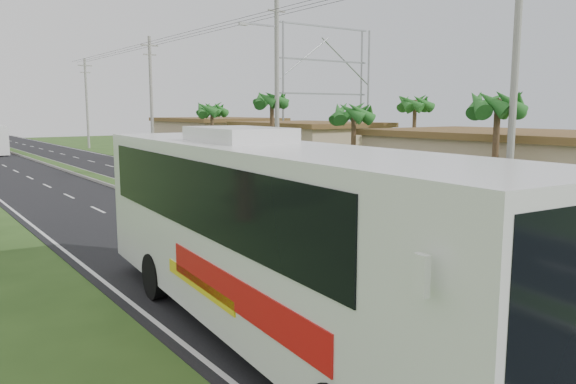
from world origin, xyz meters
TOP-DOWN VIEW (x-y plane):
  - ground at (0.00, 0.00)m, footprint 180.00×180.00m
  - road_asphalt at (0.00, 20.00)m, footprint 14.00×160.00m
  - median_strip at (0.00, 20.00)m, footprint 1.20×160.00m
  - lane_edge_left at (-6.70, 20.00)m, footprint 0.12×160.00m
  - lane_edge_right at (6.70, 20.00)m, footprint 0.12×160.00m
  - shop_near at (14.00, 6.00)m, footprint 8.60×12.60m
  - shop_mid at (14.00, 22.00)m, footprint 7.60×10.60m
  - shop_far at (14.00, 36.00)m, footprint 8.60×11.60m
  - palm_verge_a at (9.00, 3.00)m, footprint 2.40×2.40m
  - palm_verge_b at (9.40, 12.00)m, footprint 2.40×2.40m
  - palm_verge_c at (8.80, 19.00)m, footprint 2.40×2.40m
  - palm_verge_d at (9.30, 28.00)m, footprint 2.40×2.40m
  - palm_behind_shop at (17.50, 15.00)m, footprint 2.40×2.40m
  - utility_pole_a at (8.50, 2.00)m, footprint 1.60×0.28m
  - utility_pole_b at (8.47, 18.00)m, footprint 3.20×0.28m
  - utility_pole_c at (8.50, 38.00)m, footprint 1.60×0.28m
  - utility_pole_d at (8.50, 58.00)m, footprint 1.60×0.28m
  - billboard_lattice at (22.00, 30.00)m, footprint 10.18×1.18m
  - coach_bus_main at (-5.11, -1.57)m, footprint 3.69×13.11m
  - motorcyclist at (-0.83, 8.32)m, footprint 1.85×1.12m

SIDE VIEW (x-z plane):
  - ground at x=0.00m, z-range 0.00..0.00m
  - lane_edge_left at x=-6.70m, z-range 0.00..0.00m
  - lane_edge_right at x=6.70m, z-range 0.00..0.00m
  - road_asphalt at x=0.00m, z-range 0.00..0.02m
  - median_strip at x=0.00m, z-range 0.01..0.20m
  - motorcyclist at x=-0.83m, z-range -0.32..1.94m
  - shop_near at x=14.00m, z-range 0.02..3.54m
  - shop_mid at x=14.00m, z-range 0.02..3.69m
  - shop_far at x=14.00m, z-range 0.02..3.84m
  - coach_bus_main at x=-5.11m, z-range 0.21..4.39m
  - palm_verge_b at x=9.40m, z-range 1.83..6.88m
  - palm_verge_d at x=9.30m, z-range 1.92..7.17m
  - palm_verge_a at x=9.00m, z-range 2.02..7.47m
  - palm_behind_shop at x=17.50m, z-range 2.11..7.76m
  - palm_verge_c at x=8.80m, z-range 2.20..8.05m
  - utility_pole_d at x=8.50m, z-range 0.17..10.67m
  - utility_pole_a at x=8.50m, z-range 0.17..11.17m
  - utility_pole_c at x=8.50m, z-range 0.17..11.17m
  - utility_pole_b at x=8.47m, z-range 0.26..12.26m
  - billboard_lattice at x=22.00m, z-range 0.79..12.86m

